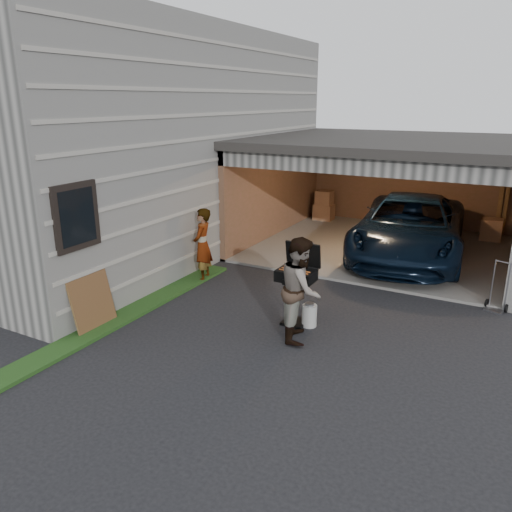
# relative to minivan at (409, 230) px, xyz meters

# --- Properties ---
(ground) EXTENTS (80.00, 80.00, 0.00)m
(ground) POSITION_rel_minivan_xyz_m (-1.50, -5.95, -0.74)
(ground) COLOR black
(ground) RESTS_ON ground
(house) EXTENTS (7.00, 11.00, 5.50)m
(house) POSITION_rel_minivan_xyz_m (-7.50, -1.95, 2.01)
(house) COLOR #474744
(house) RESTS_ON ground
(groundcover_strip) EXTENTS (0.50, 8.00, 0.06)m
(groundcover_strip) POSITION_rel_minivan_xyz_m (-3.75, -6.95, -0.71)
(groundcover_strip) COLOR #193814
(groundcover_strip) RESTS_ON ground
(garage) EXTENTS (6.80, 6.30, 2.90)m
(garage) POSITION_rel_minivan_xyz_m (-0.74, 0.84, 1.12)
(garage) COLOR #605E59
(garage) RESTS_ON ground
(minivan) EXTENTS (3.07, 5.60, 1.49)m
(minivan) POSITION_rel_minivan_xyz_m (0.00, 0.00, 0.00)
(minivan) COLOR black
(minivan) RESTS_ON ground
(woman) EXTENTS (0.53, 0.67, 1.61)m
(woman) POSITION_rel_minivan_xyz_m (-3.60, -3.75, 0.06)
(woman) COLOR silver
(woman) RESTS_ON ground
(man) EXTENTS (0.91, 1.02, 1.74)m
(man) POSITION_rel_minivan_xyz_m (-0.61, -5.29, 0.13)
(man) COLOR #4A301D
(man) RESTS_ON ground
(bbq_grill) EXTENTS (0.64, 0.57, 1.44)m
(bbq_grill) POSITION_rel_minivan_xyz_m (-0.90, -4.79, 0.11)
(bbq_grill) COLOR black
(bbq_grill) RESTS_ON ground
(propane_tank) EXTENTS (0.34, 0.34, 0.39)m
(propane_tank) POSITION_rel_minivan_xyz_m (-0.64, -4.81, -0.55)
(propane_tank) COLOR silver
(propane_tank) RESTS_ON ground
(plywood_panel) EXTENTS (0.24, 0.86, 0.95)m
(plywood_panel) POSITION_rel_minivan_xyz_m (-3.90, -6.67, -0.27)
(plywood_panel) COLOR #54341D
(plywood_panel) RESTS_ON ground
(hand_truck) EXTENTS (0.43, 0.38, 0.98)m
(hand_truck) POSITION_rel_minivan_xyz_m (2.20, -2.49, -0.56)
(hand_truck) COLOR slate
(hand_truck) RESTS_ON ground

